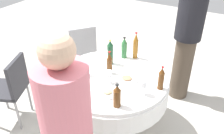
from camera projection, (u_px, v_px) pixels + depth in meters
ground_plane at (112, 126)px, 3.03m from camera, size 10.00×10.00×0.00m
dining_table at (112, 88)px, 2.72m from camera, size 1.24×1.24×0.74m
bottle_green_front at (124, 48)px, 2.94m from camera, size 0.07×0.07×0.27m
bottle_amber_inner at (136, 46)px, 2.91m from camera, size 0.06×0.06×0.34m
bottle_dark_green_north at (110, 53)px, 2.81m from camera, size 0.07×0.07×0.30m
bottle_brown_far at (110, 63)px, 2.64m from camera, size 0.06×0.06×0.27m
bottle_amber_near at (71, 55)px, 2.79m from camera, size 0.06×0.06×0.27m
bottle_brown_mid at (117, 96)px, 2.17m from camera, size 0.07×0.07×0.24m
bottle_brown_outer at (161, 79)px, 2.40m from camera, size 0.06×0.06×0.26m
wine_glass_far at (109, 74)px, 2.50m from camera, size 0.07×0.07×0.14m
wine_glass_near at (84, 66)px, 2.61m from camera, size 0.07×0.07×0.15m
wine_glass_mid at (143, 85)px, 2.32m from camera, size 0.07×0.07×0.16m
wine_glass_outer at (77, 91)px, 2.27m from camera, size 0.07×0.07×0.13m
plate_left at (144, 68)px, 2.78m from camera, size 0.25×0.25×0.02m
plate_south at (127, 79)px, 2.58m from camera, size 0.24×0.24×0.04m
plate_right at (107, 93)px, 2.38m from camera, size 0.21×0.21×0.04m
plate_rear at (92, 61)px, 2.92m from camera, size 0.21×0.21×0.02m
spoon_inner at (74, 88)px, 2.46m from camera, size 0.10×0.17×0.00m
person_inner at (187, 40)px, 3.12m from camera, size 0.34×0.34×1.65m
chair_mid at (82, 47)px, 3.72m from camera, size 0.56×0.56×0.87m
chair_outer at (12, 86)px, 2.88m from camera, size 0.52×0.52×0.87m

